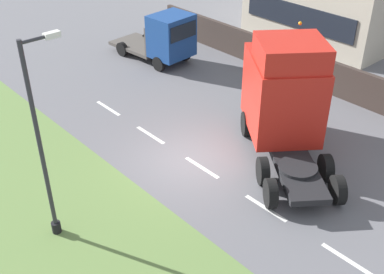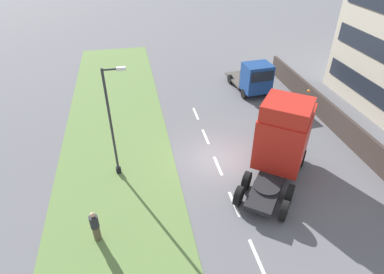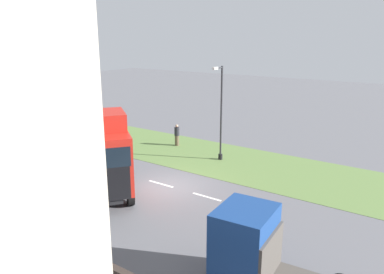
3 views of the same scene
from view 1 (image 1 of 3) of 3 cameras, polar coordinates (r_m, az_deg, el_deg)
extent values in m
plane|color=slate|center=(18.91, -0.27, -2.73)|extent=(120.00, 120.00, 0.00)
cube|color=#607F42|center=(16.41, -16.34, -10.67)|extent=(7.00, 44.00, 0.01)
cube|color=white|center=(15.62, 17.96, -13.69)|extent=(0.16, 1.80, 0.00)
cube|color=white|center=(16.81, 8.75, -8.33)|extent=(0.16, 1.80, 0.00)
cube|color=white|center=(18.49, 1.18, -3.64)|extent=(0.16, 1.80, 0.00)
cube|color=white|center=(20.53, -4.94, 0.24)|extent=(0.16, 1.80, 0.00)
cube|color=white|center=(22.84, -9.90, 3.38)|extent=(0.16, 1.80, 0.00)
cube|color=#382D28|center=(24.65, 15.59, 7.03)|extent=(0.25, 24.00, 1.66)
cube|color=#1E232D|center=(29.27, 12.47, 13.76)|extent=(0.08, 7.49, 1.36)
cube|color=black|center=(18.70, 11.22, -1.40)|extent=(5.03, 5.95, 0.24)
cube|color=red|center=(19.11, 10.66, 5.02)|extent=(4.17, 4.35, 2.98)
cube|color=black|center=(20.95, 9.33, 5.67)|extent=(1.74, 1.36, 1.67)
cube|color=black|center=(20.41, 9.65, 8.96)|extent=(1.84, 1.44, 0.95)
cube|color=red|center=(17.85, 11.69, 9.78)|extent=(3.31, 3.29, 0.90)
sphere|color=orange|center=(19.30, 12.70, 13.01)|extent=(0.14, 0.14, 0.14)
cylinder|color=black|center=(17.47, 12.44, -3.52)|extent=(1.95, 1.95, 0.12)
cylinder|color=black|center=(20.38, 6.47, 1.58)|extent=(0.89, 1.02, 1.04)
cylinder|color=black|center=(20.93, 12.77, 1.81)|extent=(0.89, 1.02, 1.04)
cylinder|color=black|center=(17.62, 8.39, -4.00)|extent=(0.89, 1.02, 1.04)
cylinder|color=black|center=(18.25, 15.58, -3.55)|extent=(0.89, 1.02, 1.04)
cylinder|color=black|center=(16.63, 9.29, -6.60)|extent=(0.89, 1.02, 1.04)
cylinder|color=black|center=(17.30, 16.88, -6.01)|extent=(0.89, 1.02, 1.04)
cube|color=navy|center=(26.35, -2.47, 11.90)|extent=(2.27, 1.95, 2.26)
cube|color=black|center=(25.59, -1.02, 12.38)|extent=(1.87, 0.19, 0.81)
cube|color=#4C4742|center=(28.55, -6.08, 10.76)|extent=(2.39, 3.48, 0.18)
cube|color=#4C4742|center=(27.11, -3.88, 11.69)|extent=(2.13, 0.27, 1.58)
cylinder|color=black|center=(27.48, -0.92, 9.87)|extent=(0.30, 0.82, 0.80)
cylinder|color=black|center=(26.21, -3.95, 8.65)|extent=(0.30, 0.82, 0.80)
cylinder|color=black|center=(29.54, -5.28, 11.37)|extent=(0.30, 0.82, 0.80)
cylinder|color=black|center=(28.37, -8.27, 10.27)|extent=(0.30, 0.82, 0.80)
cylinder|color=black|center=(16.21, -15.78, -10.26)|extent=(0.29, 0.29, 0.40)
cylinder|color=#2D2D33|center=(14.41, -17.53, -1.23)|extent=(0.13, 0.13, 6.49)
cylinder|color=#2D2D33|center=(13.19, -18.01, 10.98)|extent=(0.90, 0.09, 0.09)
cube|color=silver|center=(13.37, -16.27, 11.53)|extent=(0.44, 0.20, 0.16)
camera|label=2|loc=(6.97, 87.60, 16.37)|focal=30.00mm
camera|label=3|loc=(35.56, 5.74, 28.05)|focal=35.00mm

